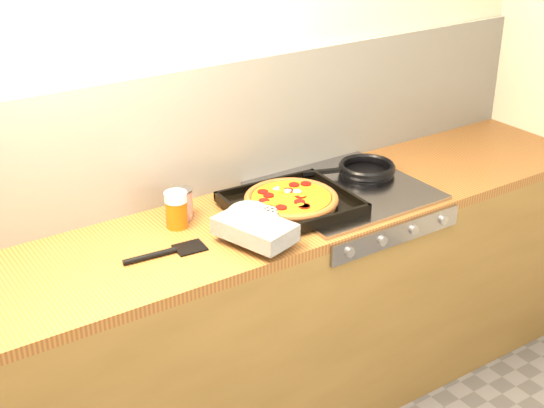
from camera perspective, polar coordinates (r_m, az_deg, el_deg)
room_shell at (r=2.84m, az=-5.15°, el=5.38°), size 3.20×3.20×3.20m
counter_run at (r=2.94m, az=-1.85°, el=-9.14°), size 3.20×0.62×0.90m
stovetop at (r=2.95m, az=5.45°, el=0.98°), size 0.60×0.56×0.02m
pizza_on_tray at (r=2.71m, az=0.62°, el=-0.25°), size 0.60×0.50×0.08m
frying_pan at (r=3.08m, az=7.06°, el=2.61°), size 0.40×0.29×0.04m
tomato_can at (r=2.73m, az=-6.82°, el=0.01°), size 0.09×0.09×0.11m
juice_glass at (r=2.66m, az=-7.21°, el=-0.41°), size 0.09×0.09×0.13m
wooden_spoon at (r=2.91m, az=-1.04°, el=0.88°), size 0.30×0.04×0.02m
black_spatula at (r=2.52m, az=-7.94°, el=-3.64°), size 0.28×0.09×0.02m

